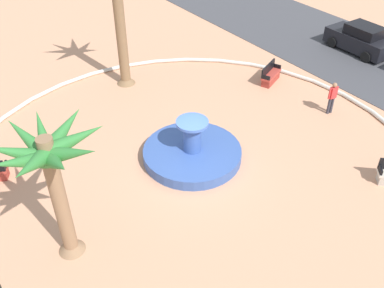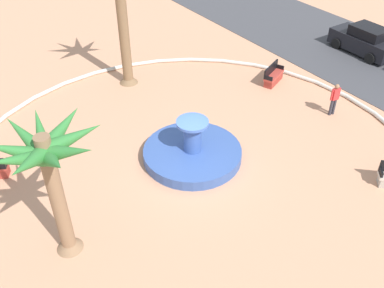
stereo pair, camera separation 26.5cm
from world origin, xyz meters
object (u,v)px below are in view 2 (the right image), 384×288
object	(u,v)px
fountain	(192,152)
parked_car_leftmost	(365,41)
bench_east	(273,77)
palm_tree_near_fountain	(47,163)
person_cyclist_photo	(335,98)

from	to	relation	value
fountain	parked_car_leftmost	size ratio (longest dim) A/B	1.01
bench_east	parked_car_leftmost	distance (m)	7.00
palm_tree_near_fountain	bench_east	bearing A→B (deg)	108.70
person_cyclist_photo	palm_tree_near_fountain	bearing A→B (deg)	-87.47
bench_east	person_cyclist_photo	xyz separation A→B (m)	(3.88, 0.18, 0.56)
palm_tree_near_fountain	person_cyclist_photo	world-z (taller)	palm_tree_near_fountain
bench_east	palm_tree_near_fountain	bearing A→B (deg)	-71.30
person_cyclist_photo	parked_car_leftmost	size ratio (longest dim) A/B	0.41
bench_east	parked_car_leftmost	xyz separation A→B (m)	(0.32, 6.98, 0.43)
palm_tree_near_fountain	bench_east	size ratio (longest dim) A/B	2.89
fountain	palm_tree_near_fountain	distance (m)	7.10
fountain	bench_east	bearing A→B (deg)	111.66
bench_east	fountain	bearing A→B (deg)	-68.34
palm_tree_near_fountain	fountain	bearing A→B (deg)	105.02
person_cyclist_photo	parked_car_leftmost	bearing A→B (deg)	117.60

